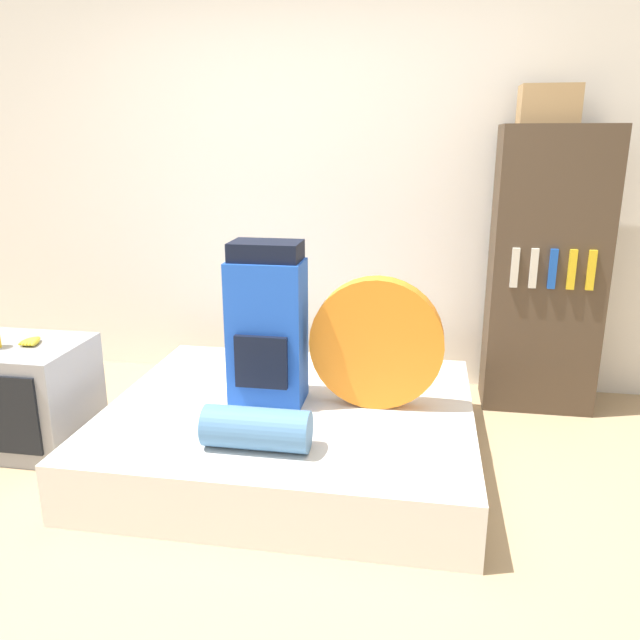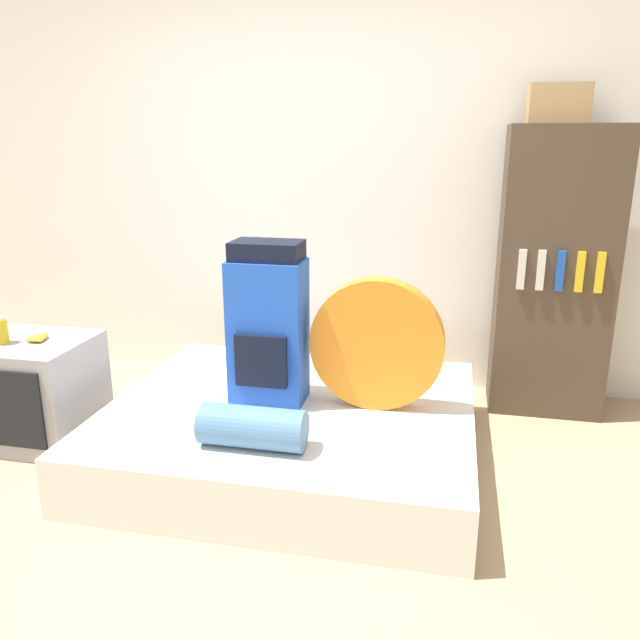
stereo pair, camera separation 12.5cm
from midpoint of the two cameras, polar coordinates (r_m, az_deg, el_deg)
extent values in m
plane|color=tan|center=(2.80, -6.94, -18.23)|extent=(16.00, 16.00, 0.00)
cube|color=white|center=(4.10, 0.90, 12.32)|extent=(8.00, 0.05, 2.60)
cube|color=silver|center=(3.25, -1.50, -9.97)|extent=(1.81, 1.57, 0.29)
cube|color=blue|center=(3.12, -3.61, -1.10)|extent=(0.37, 0.24, 0.73)
cube|color=black|center=(3.03, -3.69, 6.35)|extent=(0.34, 0.22, 0.09)
cube|color=black|center=(3.03, -4.26, -3.80)|extent=(0.26, 0.03, 0.26)
cylinder|color=orange|center=(3.06, 6.39, -2.19)|extent=(0.65, 0.11, 0.65)
cylinder|color=teal|center=(2.74, -4.87, -9.75)|extent=(0.46, 0.18, 0.18)
cube|color=#939399|center=(3.68, -23.72, -5.89)|extent=(0.60, 0.53, 0.56)
cube|color=black|center=(3.48, -26.34, -7.26)|extent=(0.48, 0.02, 0.40)
cylinder|color=gold|center=(3.59, -26.36, -0.95)|extent=(0.08, 0.08, 0.13)
ellipsoid|color=yellow|center=(3.58, -23.60, -1.45)|extent=(0.07, 0.14, 0.03)
ellipsoid|color=yellow|center=(3.58, -23.48, -1.46)|extent=(0.05, 0.14, 0.03)
ellipsoid|color=yellow|center=(3.57, -23.36, -1.47)|extent=(0.03, 0.13, 0.03)
ellipsoid|color=yellow|center=(3.57, -23.24, -1.48)|extent=(0.05, 0.14, 0.03)
ellipsoid|color=yellow|center=(3.56, -23.12, -1.49)|extent=(0.07, 0.14, 0.03)
cube|color=#473828|center=(3.87, 21.51, 3.91)|extent=(0.64, 0.34, 1.66)
cube|color=beige|center=(3.65, 18.89, 4.39)|extent=(0.04, 0.02, 0.22)
cube|color=beige|center=(3.67, 20.46, 4.28)|extent=(0.04, 0.02, 0.22)
cube|color=#194CB2|center=(3.68, 22.03, 4.17)|extent=(0.04, 0.02, 0.22)
cube|color=gold|center=(3.70, 23.58, 4.05)|extent=(0.04, 0.02, 0.22)
cube|color=gold|center=(3.72, 25.11, 3.94)|extent=(0.04, 0.02, 0.22)
cube|color=#A88456|center=(3.82, 21.86, 17.88)|extent=(0.32, 0.21, 0.21)
camera|label=1|loc=(0.06, -88.81, 0.35)|focal=35.00mm
camera|label=2|loc=(0.06, 91.19, -0.35)|focal=35.00mm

